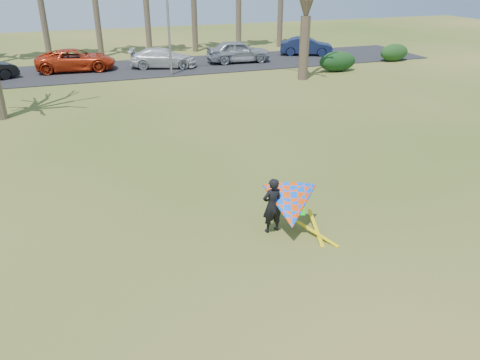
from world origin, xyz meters
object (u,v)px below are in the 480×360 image
object	(u,v)px
car_3	(163,58)
car_5	(306,46)
streetlight	(170,7)
car_2	(76,60)
car_4	(238,51)
kite_flyer	(289,206)

from	to	relation	value
car_3	car_5	size ratio (longest dim) A/B	1.10
streetlight	car_5	size ratio (longest dim) A/B	1.84
car_2	car_4	distance (m)	11.91
car_4	car_5	xyz separation A→B (m)	(6.41, 1.16, -0.11)
streetlight	car_3	world-z (taller)	streetlight
car_2	car_4	world-z (taller)	car_4
car_4	kite_flyer	distance (m)	25.28
streetlight	kite_flyer	bearing A→B (deg)	-93.36
car_2	car_3	xyz separation A→B (m)	(6.05, -0.91, -0.06)
car_2	car_5	xyz separation A→B (m)	(18.29, 0.35, -0.04)
car_4	kite_flyer	bearing A→B (deg)	166.94
streetlight	car_5	world-z (taller)	streetlight
streetlight	car_2	size ratio (longest dim) A/B	1.48
car_2	car_4	bearing A→B (deg)	-89.56
car_5	car_3	bearing A→B (deg)	120.19
streetlight	car_3	size ratio (longest dim) A/B	1.67
streetlight	car_4	xyz separation A→B (m)	(5.64, 2.75, -3.58)
car_4	car_2	bearing A→B (deg)	88.94
car_2	car_5	distance (m)	18.30
streetlight	car_3	xyz separation A→B (m)	(-0.19, 2.64, -3.71)
car_2	kite_flyer	world-z (taller)	kite_flyer
car_2	kite_flyer	distance (m)	25.61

